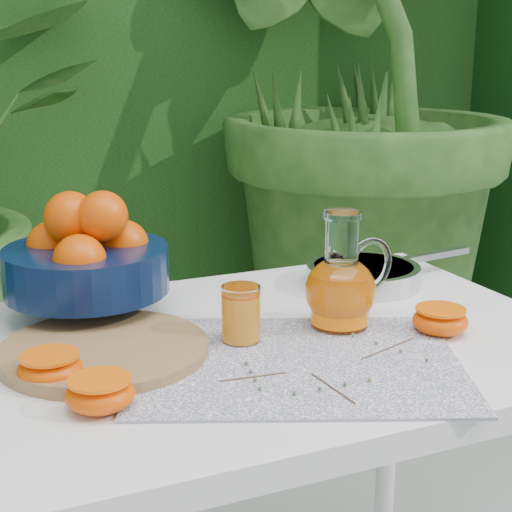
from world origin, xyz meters
name	(u,v)px	position (x,y,z in m)	size (l,w,h in m)	color
hedge_backdrop	(81,44)	(0.06, 2.06, 1.19)	(8.00, 1.65, 2.50)	#144112
potted_plant_right	(336,73)	(0.75, 1.25, 1.10)	(2.20, 2.20, 2.20)	#25501B
white_table	(261,386)	(-0.11, -0.06, 0.67)	(1.00, 0.70, 0.75)	white
placemat	(297,362)	(-0.10, -0.17, 0.75)	(0.47, 0.37, 0.00)	#0B0F40
cutting_board	(104,350)	(-0.36, -0.04, 0.76)	(0.31, 0.31, 0.02)	#966B44
fruit_bowl	(87,259)	(-0.34, 0.16, 0.85)	(0.35, 0.35, 0.22)	black
juice_pitcher	(342,287)	(0.03, -0.07, 0.82)	(0.17, 0.13, 0.19)	white
juice_tumbler	(241,315)	(-0.15, -0.07, 0.80)	(0.06, 0.06, 0.09)	white
saute_pan	(365,274)	(0.19, 0.12, 0.77)	(0.39, 0.24, 0.04)	#B9BABE
orange_halves	(213,358)	(-0.23, -0.15, 0.77)	(0.71, 0.21, 0.04)	#F54402
thyme_sprigs	(329,368)	(-0.08, -0.22, 0.76)	(0.34, 0.21, 0.01)	brown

